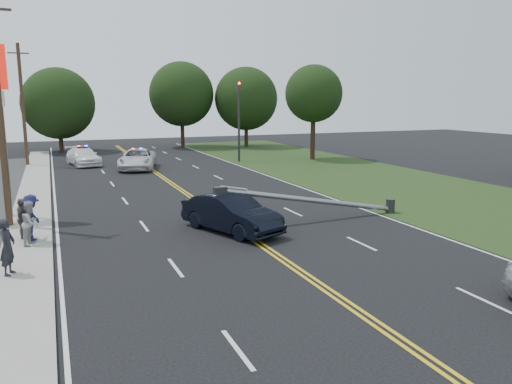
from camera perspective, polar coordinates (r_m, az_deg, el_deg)
name	(u,v)px	position (r m, az deg, el deg)	size (l,w,h in m)	color
ground	(333,294)	(14.98, 8.76, -11.47)	(120.00, 120.00, 0.00)	black
sidewalk	(29,236)	(22.54, -24.56, -4.58)	(1.80, 70.00, 0.12)	#9F998F
grass_verge	(446,197)	(30.66, 20.84, -0.57)	(12.00, 80.00, 0.01)	#203314
centerline_yellow	(223,218)	(23.68, -3.82, -3.04)	(0.36, 80.00, 0.00)	gold
traffic_signal	(239,114)	(44.65, -1.97, 8.86)	(0.28, 0.41, 7.05)	#2D2D30
fallen_streetlight	(322,201)	(23.38, 7.52, -1.01)	(9.36, 0.44, 1.91)	#2D2D30
utility_pole_far	(23,105)	(45.86, -25.12, 9.02)	(1.60, 0.28, 10.00)	#382619
tree_6	(58,104)	(56.91, -21.66, 9.38)	(7.45, 7.45, 8.79)	black
tree_7	(181,94)	(58.77, -8.51, 11.00)	(7.34, 7.34, 9.75)	black
tree_8	(246,99)	(58.82, -1.14, 10.61)	(7.29, 7.29, 9.20)	black
tree_9	(314,94)	(46.63, 6.61, 11.09)	(5.23, 5.23, 8.64)	black
crashed_sedan	(231,213)	(21.21, -2.87, -2.44)	(1.71, 4.90, 1.61)	black
emergency_a	(138,159)	(41.24, -13.39, 3.68)	(2.67, 5.78, 1.61)	silver
emergency_b	(83,156)	(44.94, -19.15, 3.87)	(2.09, 5.14, 1.49)	white
bystander_a	(7,247)	(17.56, -26.54, -5.63)	(0.66, 0.43, 1.81)	#212228
bystander_b	(31,223)	(20.78, -24.36, -3.23)	(0.82, 0.64, 1.69)	#9E9EA2
bystander_c	(31,218)	(21.22, -24.28, -2.74)	(1.19, 0.68, 1.84)	#1A1A41
bystander_d	(22,219)	(21.79, -25.18, -2.77)	(0.95, 0.40, 1.62)	#5C514A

